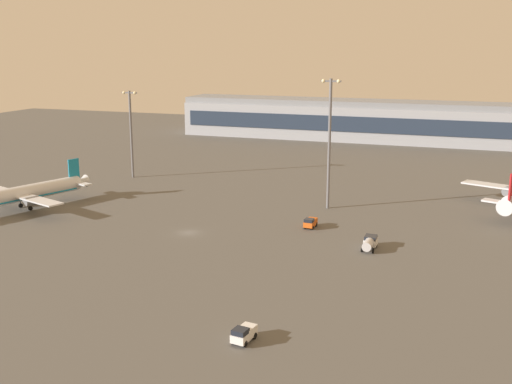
{
  "coord_description": "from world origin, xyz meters",
  "views": [
    {
      "loc": [
        55.84,
        -113.42,
        38.33
      ],
      "look_at": [
        6.51,
        23.92,
        4.0
      ],
      "focal_mm": 43.81,
      "sensor_mm": 36.0,
      "label": 1
    }
  ],
  "objects_px": {
    "baggage_tractor": "(244,334)",
    "apron_light_central": "(329,137)",
    "airplane_terminal_side": "(17,195)",
    "apron_light_west": "(131,128)",
    "cargo_loader": "(310,223)",
    "fuel_truck": "(369,243)"
  },
  "relations": [
    {
      "from": "baggage_tractor",
      "to": "apron_light_central",
      "type": "bearing_deg",
      "value": -77.44
    },
    {
      "from": "airplane_terminal_side",
      "to": "apron_light_west",
      "type": "relative_size",
      "value": 1.51
    },
    {
      "from": "baggage_tractor",
      "to": "apron_light_central",
      "type": "relative_size",
      "value": 0.14
    },
    {
      "from": "baggage_tractor",
      "to": "apron_light_central",
      "type": "xyz_separation_m",
      "value": [
        -5.81,
        72.23,
        16.18
      ]
    },
    {
      "from": "cargo_loader",
      "to": "fuel_truck",
      "type": "bearing_deg",
      "value": 147.7
    },
    {
      "from": "apron_light_west",
      "to": "apron_light_central",
      "type": "bearing_deg",
      "value": -14.16
    },
    {
      "from": "cargo_loader",
      "to": "apron_light_west",
      "type": "relative_size",
      "value": 0.17
    },
    {
      "from": "airplane_terminal_side",
      "to": "cargo_loader",
      "type": "height_order",
      "value": "airplane_terminal_side"
    },
    {
      "from": "cargo_loader",
      "to": "apron_light_central",
      "type": "xyz_separation_m",
      "value": [
        -0.39,
        17.64,
        16.18
      ]
    },
    {
      "from": "airplane_terminal_side",
      "to": "apron_light_west",
      "type": "distance_m",
      "value": 44.85
    },
    {
      "from": "cargo_loader",
      "to": "apron_light_west",
      "type": "height_order",
      "value": "apron_light_west"
    },
    {
      "from": "baggage_tractor",
      "to": "apron_light_west",
      "type": "relative_size",
      "value": 0.17
    },
    {
      "from": "cargo_loader",
      "to": "fuel_truck",
      "type": "relative_size",
      "value": 0.67
    },
    {
      "from": "airplane_terminal_side",
      "to": "cargo_loader",
      "type": "distance_m",
      "value": 69.9
    },
    {
      "from": "baggage_tractor",
      "to": "apron_light_west",
      "type": "height_order",
      "value": "apron_light_west"
    },
    {
      "from": "cargo_loader",
      "to": "apron_light_west",
      "type": "xyz_separation_m",
      "value": [
        -63.51,
        33.57,
        13.45
      ]
    },
    {
      "from": "apron_light_west",
      "to": "airplane_terminal_side",
      "type": "bearing_deg",
      "value": -97.49
    },
    {
      "from": "fuel_truck",
      "to": "baggage_tractor",
      "type": "relative_size",
      "value": 1.44
    },
    {
      "from": "airplane_terminal_side",
      "to": "fuel_truck",
      "type": "height_order",
      "value": "airplane_terminal_side"
    },
    {
      "from": "airplane_terminal_side",
      "to": "cargo_loader",
      "type": "relative_size",
      "value": 9.13
    },
    {
      "from": "cargo_loader",
      "to": "fuel_truck",
      "type": "distance_m",
      "value": 17.76
    },
    {
      "from": "airplane_terminal_side",
      "to": "fuel_truck",
      "type": "xyz_separation_m",
      "value": [
        83.65,
        -0.7,
        -2.51
      ]
    }
  ]
}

